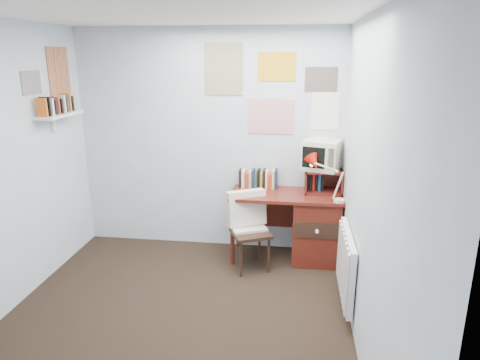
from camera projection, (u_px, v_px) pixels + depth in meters
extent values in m
plane|color=black|center=(170.00, 331.00, 3.54)|extent=(3.50, 3.50, 0.00)
cube|color=silver|center=(209.00, 142.00, 4.86)|extent=(3.00, 0.02, 2.50)
cube|color=silver|center=(369.00, 195.00, 3.00)|extent=(0.02, 3.50, 2.50)
cube|color=white|center=(153.00, 8.00, 2.84)|extent=(3.00, 3.50, 0.02)
cube|color=maroon|center=(286.00, 195.00, 4.62)|extent=(1.20, 0.55, 0.03)
cube|color=maroon|center=(316.00, 229.00, 4.69)|extent=(0.50, 0.50, 0.72)
cylinder|color=maroon|center=(232.00, 233.00, 4.58)|extent=(0.04, 0.04, 0.72)
cylinder|color=maroon|center=(238.00, 217.00, 5.02)|extent=(0.04, 0.04, 0.72)
cube|color=maroon|center=(265.00, 214.00, 4.99)|extent=(0.64, 0.02, 0.30)
cube|color=black|center=(251.00, 233.00, 4.48)|extent=(0.54, 0.53, 0.80)
cube|color=red|center=(341.00, 183.00, 4.29)|extent=(0.33, 0.30, 0.41)
cube|color=maroon|center=(323.00, 181.00, 4.65)|extent=(0.40, 0.30, 0.25)
cube|color=beige|center=(322.00, 153.00, 4.58)|extent=(0.45, 0.43, 0.35)
cube|color=maroon|center=(266.00, 178.00, 4.79)|extent=(0.60, 0.14, 0.22)
cube|color=white|center=(346.00, 265.00, 3.77)|extent=(0.09, 0.80, 0.60)
cube|color=white|center=(59.00, 115.00, 4.31)|extent=(0.20, 0.62, 0.24)
cube|color=white|center=(272.00, 89.00, 4.59)|extent=(1.20, 0.01, 0.90)
cube|color=white|center=(46.00, 76.00, 4.21)|extent=(0.01, 0.70, 0.60)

